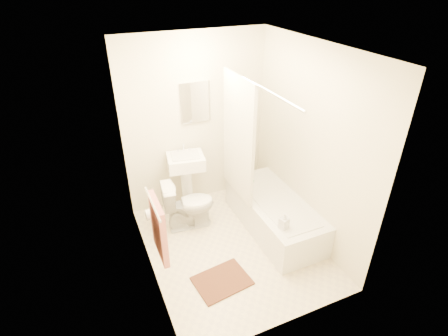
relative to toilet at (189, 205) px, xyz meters
name	(u,v)px	position (x,y,z in m)	size (l,w,h in m)	color
floor	(232,246)	(0.35, -0.61, -0.33)	(2.40, 2.40, 0.00)	beige
ceiling	(235,48)	(0.35, -0.61, 2.07)	(2.40, 2.40, 0.00)	white
wall_back	(196,123)	(0.35, 0.59, 0.87)	(2.00, 0.02, 2.40)	beige
wall_left	(141,183)	(-0.65, -0.61, 0.87)	(0.02, 2.40, 2.40)	beige
wall_right	(310,146)	(1.35, -0.61, 0.87)	(0.02, 2.40, 2.40)	beige
mirror	(196,102)	(0.35, 0.57, 1.17)	(0.40, 0.03, 0.55)	white
curtain_rod	(257,84)	(0.65, -0.51, 1.67)	(0.03, 0.03, 1.70)	silver
shower_curtain	(238,138)	(0.65, -0.11, 0.89)	(0.04, 0.80, 1.55)	silver
towel_bar	(152,204)	(-0.61, -0.86, 0.77)	(0.02, 0.02, 0.60)	silver
towel	(159,229)	(-0.58, -0.86, 0.45)	(0.06, 0.45, 0.66)	#CC7266
toilet_paper	(151,214)	(-0.58, -0.49, 0.37)	(0.12, 0.12, 0.11)	white
toilet	(189,205)	(0.00, 0.00, 0.00)	(0.38, 0.68, 0.66)	white
sink	(187,180)	(0.10, 0.37, 0.14)	(0.48, 0.38, 0.94)	white
bathtub	(274,214)	(1.01, -0.50, -0.11)	(0.69, 1.57, 0.44)	silver
bath_mat	(222,281)	(0.01, -1.08, -0.32)	(0.59, 0.44, 0.02)	#492A1F
soap_bottle	(284,221)	(0.81, -1.01, 0.21)	(0.09, 0.10, 0.21)	white
scrub_brush	(248,178)	(0.91, 0.09, 0.13)	(0.07, 0.22, 0.04)	#369B67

